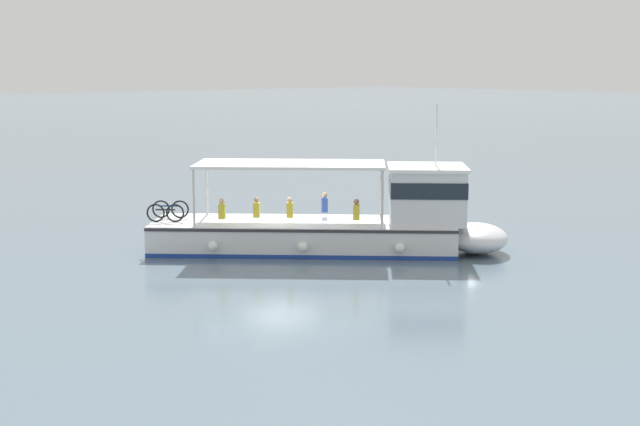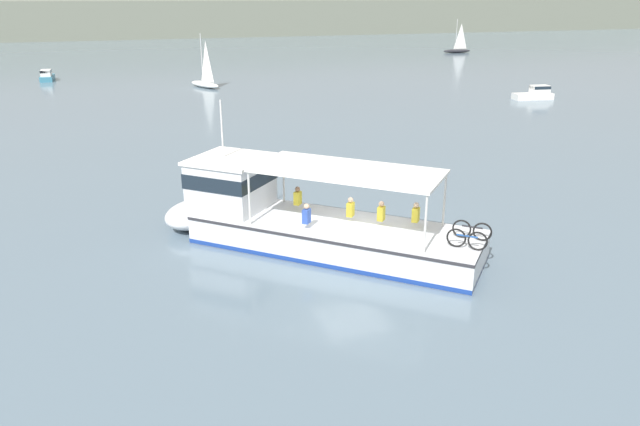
{
  "view_description": "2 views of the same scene",
  "coord_description": "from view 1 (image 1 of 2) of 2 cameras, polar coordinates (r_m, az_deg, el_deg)",
  "views": [
    {
      "loc": [
        20.73,
        26.54,
        6.59
      ],
      "look_at": [
        -0.77,
        1.35,
        1.4
      ],
      "focal_mm": 52.57,
      "sensor_mm": 36.0,
      "label": 1
    },
    {
      "loc": [
        -7.68,
        -18.35,
        8.98
      ],
      "look_at": [
        -0.77,
        1.35,
        1.4
      ],
      "focal_mm": 33.62,
      "sensor_mm": 36.0,
      "label": 2
    }
  ],
  "objects": [
    {
      "name": "ground_plane",
      "position": [
        34.32,
        -2.45,
        -2.17
      ],
      "size": [
        400.0,
        400.0,
        0.0
      ],
      "primitive_type": "plane",
      "color": "slate"
    },
    {
      "name": "ferry_main",
      "position": [
        33.55,
        1.73,
        -0.66
      ],
      "size": [
        11.38,
        10.96,
        5.32
      ],
      "color": "silver",
      "rests_on": "ground"
    }
  ]
}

